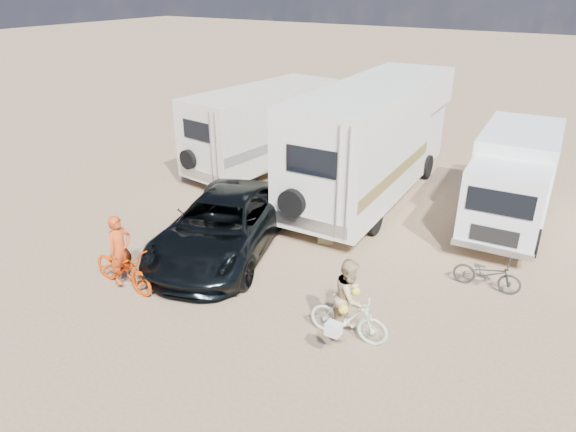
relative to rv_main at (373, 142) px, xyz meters
The scene contains 12 objects.
ground 7.40m from the rv_main, 87.40° to the right, with size 140.00×140.00×0.00m, color #9A7B5C.
rv_main is the anchor object (origin of this frame).
rv_left 4.59m from the rv_main, behind, with size 2.23×6.36×3.03m, color beige, non-canonical shape.
box_truck 4.31m from the rv_main, ahead, with size 2.07×5.57×2.70m, color white, non-canonical shape.
dark_suv 5.98m from the rv_main, 107.17° to the right, with size 2.55×5.52×1.53m, color black.
bike_man 8.74m from the rv_main, 107.82° to the right, with size 0.67×1.91×1.00m, color #D83700.
bike_woman 7.77m from the rv_main, 69.79° to the right, with size 0.46×1.64×0.99m, color beige.
rider_man 8.69m from the rv_main, 107.82° to the right, with size 0.60×0.39×1.65m, color #C14115.
rider_woman 7.72m from the rv_main, 69.79° to the right, with size 0.79×0.61×1.62m, color tan.
bike_parked 6.15m from the rv_main, 39.73° to the right, with size 0.53×1.53×0.80m, color #292C2A.
cooler 5.56m from the rv_main, 110.40° to the right, with size 0.55×0.40×0.44m, color navy.
crate 4.07m from the rv_main, 85.07° to the right, with size 0.42×0.42×0.34m, color olive.
Camera 1 is at (5.72, -7.82, 6.63)m, focal length 32.04 mm.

